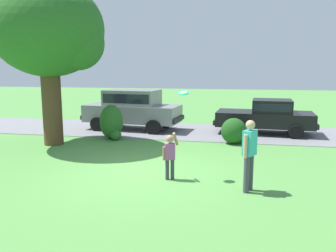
% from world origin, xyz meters
% --- Properties ---
extents(ground_plane, '(80.00, 80.00, 0.00)m').
position_xyz_m(ground_plane, '(0.00, 0.00, 0.00)').
color(ground_plane, '#518E42').
extents(driveway_strip, '(28.00, 4.40, 0.02)m').
position_xyz_m(driveway_strip, '(0.00, 6.65, 0.01)').
color(driveway_strip, slate).
rests_on(driveway_strip, ground).
extents(oak_tree_large, '(4.23, 4.18, 6.15)m').
position_xyz_m(oak_tree_large, '(-4.32, 3.06, 4.20)').
color(oak_tree_large, '#513823').
rests_on(oak_tree_large, ground).
extents(shrub_near_tree, '(1.00, 1.13, 1.44)m').
position_xyz_m(shrub_near_tree, '(-2.52, 4.40, 0.69)').
color(shrub_near_tree, '#286023').
rests_on(shrub_near_tree, ground).
extents(shrub_centre_left, '(1.01, 0.92, 1.02)m').
position_xyz_m(shrub_centre_left, '(2.56, 4.42, 0.47)').
color(shrub_centre_left, '#1E511C').
rests_on(shrub_centre_left, ground).
extents(parked_sedan, '(4.51, 2.33, 1.56)m').
position_xyz_m(parked_sedan, '(3.95, 6.79, 0.85)').
color(parked_sedan, black).
rests_on(parked_sedan, ground).
extents(parked_suv, '(4.85, 2.43, 1.92)m').
position_xyz_m(parked_suv, '(-2.30, 6.64, 1.08)').
color(parked_suv, gray).
rests_on(parked_suv, ground).
extents(child_thrower, '(0.39, 0.36, 1.29)m').
position_xyz_m(child_thrower, '(0.90, -0.36, 0.72)').
color(child_thrower, '#383842').
rests_on(child_thrower, ground).
extents(frisbee, '(0.29, 0.28, 0.12)m').
position_xyz_m(frisbee, '(1.22, -0.13, 2.30)').
color(frisbee, '#1EB7B2').
extents(adult_onlooker, '(0.36, 0.48, 1.74)m').
position_xyz_m(adult_onlooker, '(2.92, -0.86, 0.98)').
color(adult_onlooker, '#3F3F4C').
rests_on(adult_onlooker, ground).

